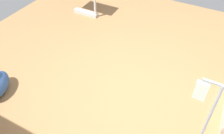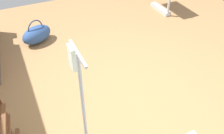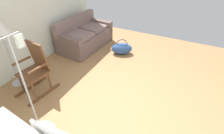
{
  "view_description": "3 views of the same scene",
  "coord_description": "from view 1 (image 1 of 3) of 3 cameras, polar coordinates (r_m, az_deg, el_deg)",
  "views": [
    {
      "loc": [
        -1.07,
        2.38,
        2.85
      ],
      "look_at": [
        -0.01,
        0.42,
        0.83
      ],
      "focal_mm": 38.56,
      "sensor_mm": 36.0,
      "label": 1
    },
    {
      "loc": [
        -2.29,
        1.35,
        2.48
      ],
      "look_at": [
        -0.26,
        0.42,
        0.68
      ],
      "focal_mm": 40.07,
      "sensor_mm": 36.0,
      "label": 2
    },
    {
      "loc": [
        -2.29,
        -0.75,
        2.49
      ],
      "look_at": [
        -0.12,
        0.34,
        0.85
      ],
      "focal_mm": 28.8,
      "sensor_mm": 36.0,
      "label": 3
    }
  ],
  "objects": [
    {
      "name": "ground_plane",
      "position": [
        3.86,
        2.86,
        -5.43
      ],
      "size": [
        6.7,
        6.7,
        0.0
      ],
      "primitive_type": "plane",
      "color": "#9E7247"
    }
  ]
}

